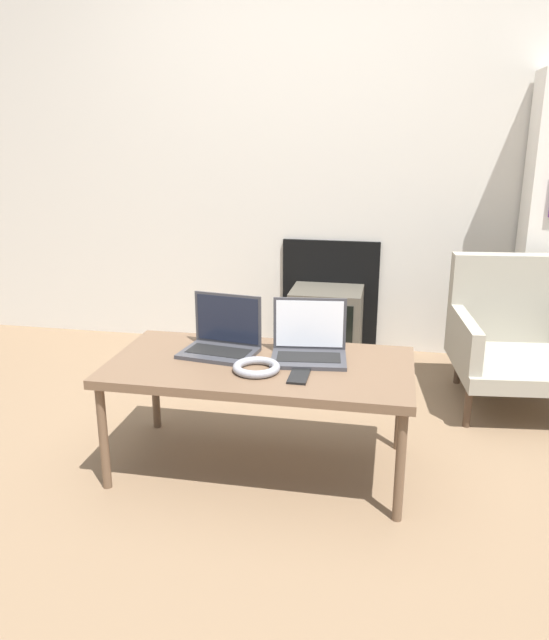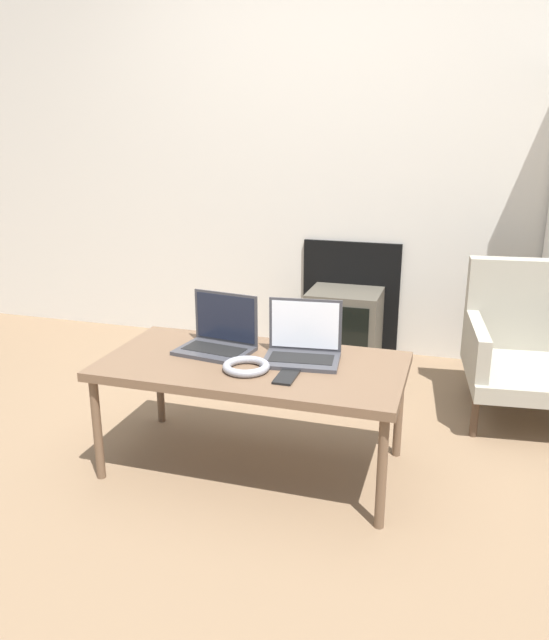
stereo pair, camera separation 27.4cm
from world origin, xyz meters
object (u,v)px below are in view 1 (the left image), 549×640
(laptop_right, at_px, (309,345))
(headphones, at_px, (256,367))
(armchair, at_px, (518,333))
(laptop_left, at_px, (222,339))
(phone, at_px, (299,376))
(tv, at_px, (326,323))

(laptop_right, xyz_separation_m, headphones, (-0.18, -0.19, -0.04))
(laptop_right, distance_m, armchair, 1.28)
(laptop_left, bearing_deg, laptop_right, 8.34)
(headphones, distance_m, armchair, 1.53)
(phone, bearing_deg, headphones, 170.62)
(laptop_right, bearing_deg, laptop_left, 173.37)
(phone, bearing_deg, tv, 92.39)
(headphones, xyz_separation_m, armchair, (1.14, 1.02, -0.12))
(phone, xyz_separation_m, armchair, (0.97, 1.05, -0.11))
(laptop_left, relative_size, laptop_right, 1.02)
(armchair, bearing_deg, phone, -138.95)
(laptop_left, height_order, laptop_right, same)
(laptop_left, relative_size, headphones, 1.78)
(phone, relative_size, armchair, 0.20)
(laptop_left, bearing_deg, phone, -22.80)
(tv, bearing_deg, laptop_left, -102.97)
(laptop_right, bearing_deg, armchair, 34.26)
(laptop_left, distance_m, tv, 1.35)
(headphones, bearing_deg, phone, -9.38)
(tv, height_order, armchair, armchair)
(armchair, bearing_deg, laptop_left, -154.11)
(tv, relative_size, armchair, 0.58)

